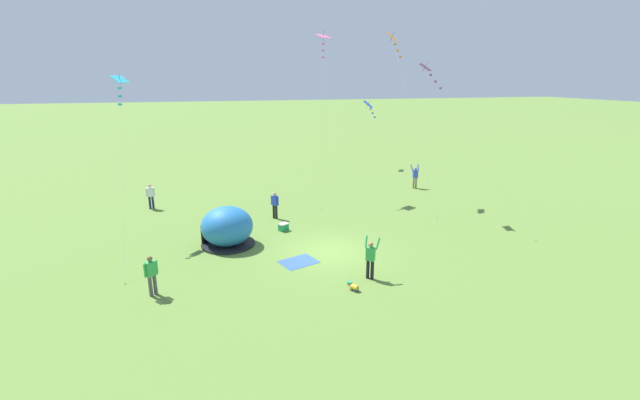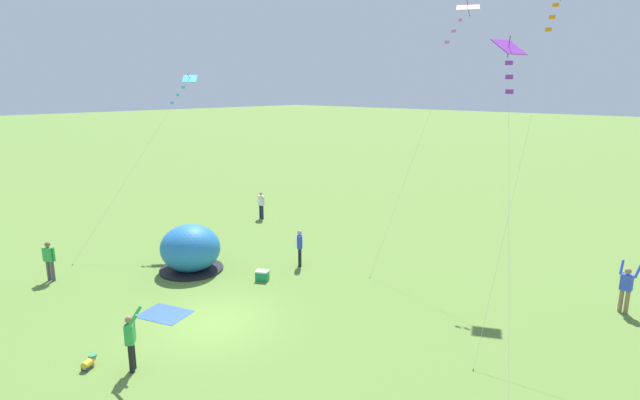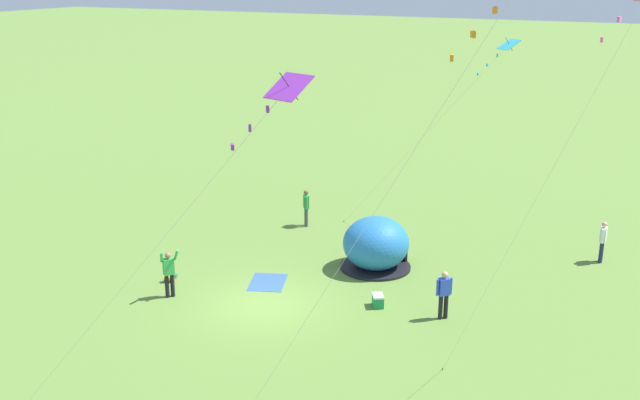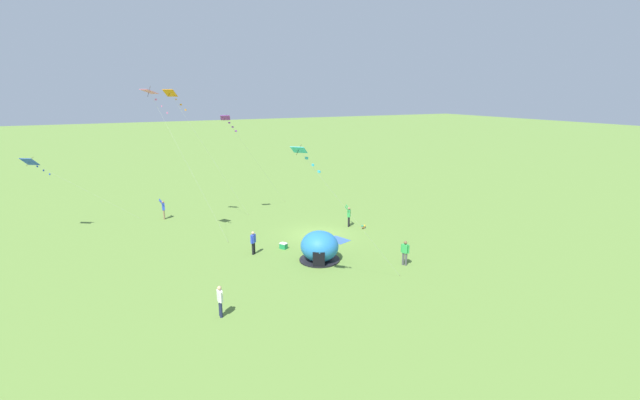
# 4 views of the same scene
# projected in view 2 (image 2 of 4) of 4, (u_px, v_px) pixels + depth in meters

# --- Properties ---
(ground_plane) EXTENTS (300.00, 300.00, 0.00)m
(ground_plane) POSITION_uv_depth(u_px,v_px,m) (213.00, 322.00, 17.55)
(ground_plane) COLOR olive
(popup_tent) EXTENTS (2.81, 2.81, 2.10)m
(popup_tent) POSITION_uv_depth(u_px,v_px,m) (190.00, 249.00, 22.25)
(popup_tent) COLOR #2672BF
(popup_tent) RESTS_ON ground
(picnic_blanket) EXTENTS (2.04, 1.80, 0.01)m
(picnic_blanket) POSITION_uv_depth(u_px,v_px,m) (165.00, 314.00, 18.13)
(picnic_blanket) COLOR #3359A5
(picnic_blanket) RESTS_ON ground
(cooler_box) EXTENTS (0.64, 0.58, 0.44)m
(cooler_box) POSITION_uv_depth(u_px,v_px,m) (262.00, 275.00, 21.24)
(cooler_box) COLOR #1E8C4C
(cooler_box) RESTS_ON ground
(toddler_crawling) EXTENTS (0.44, 0.53, 0.32)m
(toddler_crawling) POSITION_uv_depth(u_px,v_px,m) (89.00, 362.00, 14.66)
(toddler_crawling) COLOR gold
(toddler_crawling) RESTS_ON ground
(person_strolling) EXTENTS (0.51, 0.41, 1.72)m
(person_strolling) POSITION_uv_depth(u_px,v_px,m) (49.00, 259.00, 21.05)
(person_strolling) COLOR #4C4C51
(person_strolling) RESTS_ON ground
(person_flying_kite) EXTENTS (0.68, 0.51, 1.89)m
(person_flying_kite) POSITION_uv_depth(u_px,v_px,m) (626.00, 287.00, 18.05)
(person_flying_kite) COLOR #8C7251
(person_flying_kite) RESTS_ON ground
(person_near_tent) EXTENTS (0.44, 0.45, 1.72)m
(person_near_tent) POSITION_uv_depth(u_px,v_px,m) (300.00, 246.00, 22.80)
(person_near_tent) COLOR black
(person_near_tent) RESTS_ON ground
(person_with_toddler) EXTENTS (0.72, 0.68, 1.89)m
(person_with_toddler) POSITION_uv_depth(u_px,v_px,m) (131.00, 339.00, 14.32)
(person_with_toddler) COLOR black
(person_with_toddler) RESTS_ON ground
(person_watching_sky) EXTENTS (0.59, 0.25, 1.72)m
(person_watching_sky) POSITION_uv_depth(u_px,v_px,m) (261.00, 204.00, 30.98)
(person_watching_sky) COLOR #1E2347
(person_watching_sky) RESTS_ON ground
(kite_cyan) EXTENTS (0.97, 7.53, 8.76)m
(kite_cyan) POSITION_uv_depth(u_px,v_px,m) (185.00, 86.00, 26.22)
(kite_cyan) COLOR silver
(kite_cyan) RESTS_ON ground
(kite_purple) EXTENTS (4.13, 7.33, 9.47)m
(kite_purple) POSITION_uv_depth(u_px,v_px,m) (509.00, 60.00, 13.92)
(kite_purple) COLOR silver
(kite_purple) RESTS_ON ground
(kite_orange) EXTENTS (1.39, 6.91, 11.58)m
(kite_orange) POSITION_uv_depth(u_px,v_px,m) (557.00, 1.00, 16.91)
(kite_orange) COLOR silver
(kite_orange) RESTS_ON ground
(kite_pink) EXTENTS (2.08, 5.24, 11.78)m
(kite_pink) POSITION_uv_depth(u_px,v_px,m) (464.00, 16.00, 21.31)
(kite_pink) COLOR silver
(kite_pink) RESTS_ON ground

